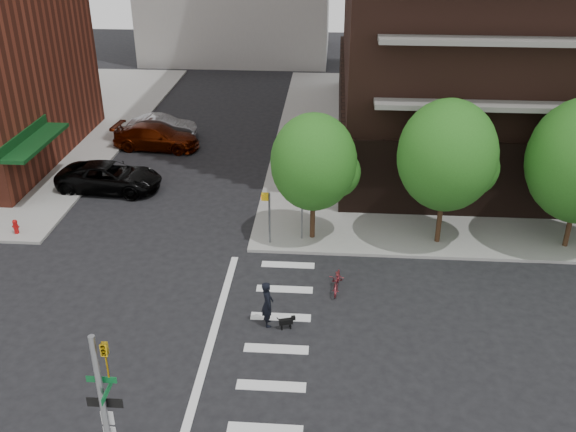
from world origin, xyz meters
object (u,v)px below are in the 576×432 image
(fire_hydrant, at_px, (16,226))
(scooter, at_px, (337,280))
(parked_car_silver, at_px, (162,127))
(dog_walker, at_px, (268,304))
(parked_car_maroon, at_px, (156,137))
(parked_car_black, at_px, (110,177))

(fire_hydrant, height_order, scooter, scooter)
(parked_car_silver, distance_m, dog_walker, 22.81)
(parked_car_maroon, height_order, parked_car_silver, parked_car_maroon)
(parked_car_black, height_order, scooter, parked_car_black)
(fire_hydrant, xyz_separation_m, scooter, (15.73, -3.64, -0.09))
(parked_car_maroon, height_order, dog_walker, dog_walker)
(parked_car_maroon, relative_size, scooter, 3.16)
(parked_car_maroon, bearing_deg, parked_car_black, 176.91)
(parked_car_maroon, distance_m, parked_car_silver, 2.24)
(parked_car_silver, bearing_deg, dog_walker, -158.40)
(parked_car_maroon, xyz_separation_m, dog_walker, (9.18, -18.56, 0.15))
(parked_car_black, distance_m, parked_car_silver, 8.90)
(scooter, relative_size, dog_walker, 0.92)
(fire_hydrant, height_order, parked_car_black, parked_car_black)
(parked_car_black, relative_size, scooter, 3.27)
(fire_hydrant, relative_size, parked_car_black, 0.13)
(dog_walker, bearing_deg, parked_car_maroon, 13.71)
(parked_car_black, bearing_deg, fire_hydrant, 156.60)
(dog_walker, bearing_deg, parked_car_black, 27.77)
(fire_hydrant, distance_m, parked_car_silver, 14.95)
(parked_car_black, relative_size, parked_car_silver, 1.25)
(fire_hydrant, distance_m, dog_walker, 14.48)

